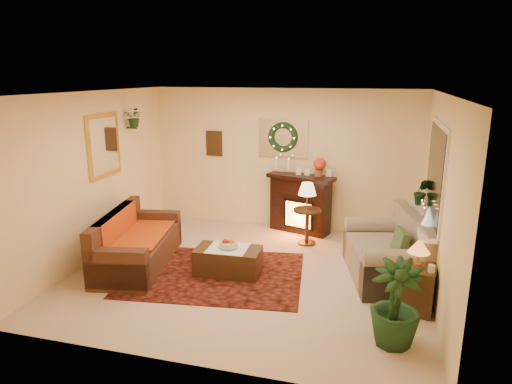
% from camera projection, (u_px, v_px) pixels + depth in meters
% --- Properties ---
extents(floor, '(5.00, 5.00, 0.00)m').
position_uv_depth(floor, '(250.00, 273.00, 6.71)').
color(floor, beige).
rests_on(floor, ground).
extents(ceiling, '(5.00, 5.00, 0.00)m').
position_uv_depth(ceiling, '(249.00, 93.00, 6.05)').
color(ceiling, white).
rests_on(ceiling, ground).
extents(wall_back, '(5.00, 5.00, 0.00)m').
position_uv_depth(wall_back, '(283.00, 159.00, 8.48)').
color(wall_back, '#EFD88C').
rests_on(wall_back, ground).
extents(wall_front, '(5.00, 5.00, 0.00)m').
position_uv_depth(wall_front, '(183.00, 244.00, 4.28)').
color(wall_front, '#EFD88C').
rests_on(wall_front, ground).
extents(wall_left, '(4.50, 4.50, 0.00)m').
position_uv_depth(wall_left, '(94.00, 177.00, 7.02)').
color(wall_left, '#EFD88C').
rests_on(wall_left, ground).
extents(wall_right, '(4.50, 4.50, 0.00)m').
position_uv_depth(wall_right, '(440.00, 200.00, 5.74)').
color(wall_right, '#EFD88C').
rests_on(wall_right, ground).
extents(area_rug, '(2.75, 2.21, 0.01)m').
position_uv_depth(area_rug, '(215.00, 274.00, 6.67)').
color(area_rug, '#540A14').
rests_on(area_rug, floor).
extents(sofa, '(1.20, 2.06, 0.83)m').
position_uv_depth(sofa, '(138.00, 238.00, 6.91)').
color(sofa, '#4F351E').
rests_on(sofa, floor).
extents(red_throw, '(0.84, 1.36, 0.02)m').
position_uv_depth(red_throw, '(138.00, 234.00, 7.03)').
color(red_throw, '#B12302').
rests_on(red_throw, sofa).
extents(fireplace, '(1.14, 0.64, 1.00)m').
position_uv_depth(fireplace, '(300.00, 203.00, 8.38)').
color(fireplace, black).
rests_on(fireplace, floor).
extents(poinsettia, '(0.22, 0.22, 0.22)m').
position_uv_depth(poinsettia, '(320.00, 164.00, 8.06)').
color(poinsettia, red).
rests_on(poinsettia, fireplace).
extents(mantel_candle_a, '(0.06, 0.06, 0.19)m').
position_uv_depth(mantel_candle_a, '(276.00, 163.00, 8.32)').
color(mantel_candle_a, white).
rests_on(mantel_candle_a, fireplace).
extents(mantel_candle_b, '(0.06, 0.06, 0.18)m').
position_uv_depth(mantel_candle_b, '(288.00, 164.00, 8.24)').
color(mantel_candle_b, white).
rests_on(mantel_candle_b, fireplace).
extents(mantel_mirror, '(0.92, 0.02, 0.72)m').
position_uv_depth(mantel_mirror, '(283.00, 138.00, 8.36)').
color(mantel_mirror, white).
rests_on(mantel_mirror, wall_back).
extents(wreath, '(0.55, 0.11, 0.55)m').
position_uv_depth(wreath, '(283.00, 137.00, 8.32)').
color(wreath, '#194719').
rests_on(wreath, wall_back).
extents(wall_art, '(0.32, 0.03, 0.48)m').
position_uv_depth(wall_art, '(214.00, 143.00, 8.75)').
color(wall_art, '#381E11').
rests_on(wall_art, wall_back).
extents(gold_mirror, '(0.03, 0.84, 1.00)m').
position_uv_depth(gold_mirror, '(104.00, 146.00, 7.18)').
color(gold_mirror, gold).
rests_on(gold_mirror, wall_left).
extents(hanging_plant, '(0.33, 0.28, 0.36)m').
position_uv_depth(hanging_plant, '(135.00, 127.00, 7.79)').
color(hanging_plant, '#194719').
rests_on(hanging_plant, wall_left).
extents(loveseat, '(1.29, 1.79, 0.93)m').
position_uv_depth(loveseat, '(385.00, 249.00, 6.49)').
color(loveseat, gray).
rests_on(loveseat, floor).
extents(window_frame, '(0.03, 1.86, 1.36)m').
position_uv_depth(window_frame, '(436.00, 172.00, 6.19)').
color(window_frame, white).
rests_on(window_frame, wall_right).
extents(window_glass, '(0.02, 1.70, 1.22)m').
position_uv_depth(window_glass, '(435.00, 172.00, 6.20)').
color(window_glass, black).
rests_on(window_glass, wall_right).
extents(window_sill, '(0.22, 1.86, 0.04)m').
position_uv_depth(window_sill, '(423.00, 219.00, 6.39)').
color(window_sill, white).
rests_on(window_sill, wall_right).
extents(mini_tree, '(0.19, 0.19, 0.29)m').
position_uv_depth(mini_tree, '(429.00, 217.00, 5.93)').
color(mini_tree, white).
rests_on(mini_tree, window_sill).
extents(sill_plant, '(0.30, 0.24, 0.54)m').
position_uv_depth(sill_plant, '(422.00, 193.00, 6.97)').
color(sill_plant, '#1C3919').
rests_on(sill_plant, window_sill).
extents(side_table_round, '(0.52, 0.52, 0.62)m').
position_uv_depth(side_table_round, '(307.00, 226.00, 7.81)').
color(side_table_round, '#371E17').
rests_on(side_table_round, floor).
extents(lamp_cream, '(0.31, 0.31, 0.47)m').
position_uv_depth(lamp_cream, '(307.00, 194.00, 7.66)').
color(lamp_cream, '#FFC88E').
rests_on(lamp_cream, side_table_round).
extents(end_table_square, '(0.55, 0.55, 0.57)m').
position_uv_depth(end_table_square, '(415.00, 289.00, 5.63)').
color(end_table_square, black).
rests_on(end_table_square, floor).
extents(lamp_tiffany, '(0.26, 0.26, 0.39)m').
position_uv_depth(lamp_tiffany, '(419.00, 254.00, 5.48)').
color(lamp_tiffany, orange).
rests_on(lamp_tiffany, end_table_square).
extents(coffee_table, '(0.96, 0.56, 0.39)m').
position_uv_depth(coffee_table, '(228.00, 260.00, 6.64)').
color(coffee_table, '#4A1B11').
rests_on(coffee_table, floor).
extents(fruit_bowl, '(0.27, 0.27, 0.06)m').
position_uv_depth(fruit_bowl, '(228.00, 245.00, 6.59)').
color(fruit_bowl, '#BCBAA5').
rests_on(fruit_bowl, coffee_table).
extents(floor_palm, '(1.81, 1.81, 2.87)m').
position_uv_depth(floor_palm, '(395.00, 306.00, 4.85)').
color(floor_palm, '#216123').
rests_on(floor_palm, floor).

